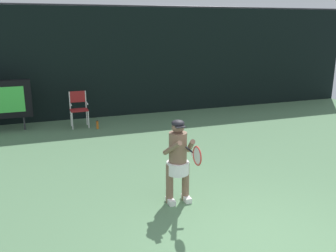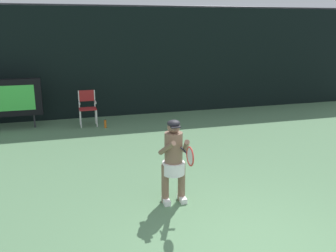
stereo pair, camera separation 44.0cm
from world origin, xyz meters
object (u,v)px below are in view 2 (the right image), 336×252
tennis_player (174,158)px  tennis_racket (190,156)px  umpire_chair (87,106)px  scoreboard (2,98)px  water_bottle (105,124)px

tennis_player → tennis_racket: size_ratio=2.47×
umpire_chair → tennis_player: 5.78m
scoreboard → umpire_chair: scoreboard is taller
scoreboard → tennis_player: scoreboard is taller
tennis_racket → scoreboard: bearing=135.9°
water_bottle → tennis_racket: tennis_racket is taller
umpire_chair → water_bottle: 0.82m
tennis_player → umpire_chair: bearing=100.3°
water_bottle → tennis_player: bearing=-83.9°
water_bottle → tennis_player: size_ratio=0.18×
scoreboard → umpire_chair: size_ratio=2.04×
umpire_chair → tennis_racket: (1.10, -6.30, 0.45)m
scoreboard → umpire_chair: bearing=-4.8°
scoreboard → water_bottle: bearing=-12.8°
umpire_chair → water_bottle: (0.47, -0.45, -0.50)m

